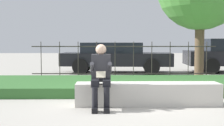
# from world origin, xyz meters

# --- Properties ---
(ground_plane) EXTENTS (60.00, 60.00, 0.00)m
(ground_plane) POSITION_xyz_m (0.00, 0.00, 0.00)
(ground_plane) COLOR #A8A399
(stone_bench) EXTENTS (2.96, 0.53, 0.46)m
(stone_bench) POSITION_xyz_m (0.25, 0.00, 0.21)
(stone_bench) COLOR beige
(stone_bench) RESTS_ON ground_plane
(person_seated_reader) EXTENTS (0.42, 0.73, 1.26)m
(person_seated_reader) POSITION_xyz_m (-0.71, -0.30, 0.69)
(person_seated_reader) COLOR black
(person_seated_reader) RESTS_ON ground_plane
(grass_berm) EXTENTS (8.06, 2.86, 0.24)m
(grass_berm) POSITION_xyz_m (0.00, 2.13, 0.12)
(grass_berm) COLOR #33662D
(grass_berm) RESTS_ON ground_plane
(iron_fence) EXTENTS (6.06, 0.03, 1.31)m
(iron_fence) POSITION_xyz_m (0.00, 3.87, 0.69)
(iron_fence) COLOR #332D28
(iron_fence) RESTS_ON ground_plane
(car_parked_center) EXTENTS (4.70, 2.09, 1.28)m
(car_parked_center) POSITION_xyz_m (-0.20, 6.77, 0.70)
(car_parked_center) COLOR black
(car_parked_center) RESTS_ON ground_plane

